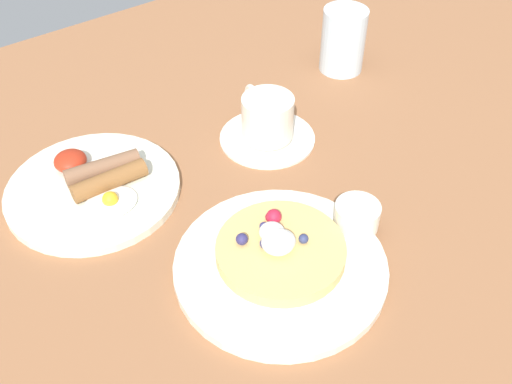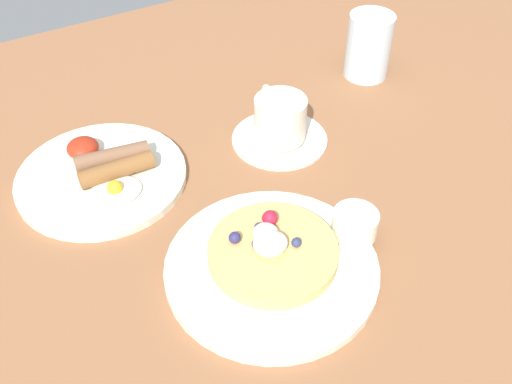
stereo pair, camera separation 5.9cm
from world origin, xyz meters
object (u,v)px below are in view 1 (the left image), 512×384
Objects in this scene: breakfast_plate at (93,189)px; water_glass at (343,40)px; coffee_saucer at (267,137)px; coffee_cup at (267,116)px; syrup_ramekin at (357,216)px; pancake_plate at (280,266)px.

water_glass is (46.12, 3.47, 4.55)cm from breakfast_plate.
coffee_cup is at bearing 80.30° from coffee_saucer.
syrup_ramekin is 0.24× the size of breakfast_plate.
pancake_plate is at bearing -123.83° from coffee_cup.
breakfast_plate is at bearing -175.70° from water_glass.
syrup_ramekin is 0.52× the size of water_glass.
coffee_cup is 1.01× the size of water_glass.
breakfast_plate is (-11.30, 24.38, -0.04)cm from pancake_plate.
breakfast_plate is 46.47cm from water_glass.
coffee_cup is (13.47, 20.10, 3.32)cm from pancake_plate.
coffee_saucer is 23.29cm from water_glass.
water_glass is at bearing 38.65° from pancake_plate.
water_glass is at bearing 49.94° from syrup_ramekin.
breakfast_plate is at bearing 170.19° from coffee_cup.
syrup_ramekin is (10.75, -0.77, 2.24)cm from pancake_plate.
coffee_saucer is (24.74, -4.46, -0.18)cm from breakfast_plate.
breakfast_plate is 25.14cm from coffee_saucer.
pancake_plate is 1.09× the size of breakfast_plate.
pancake_plate is 2.33× the size of coffee_cup.
water_glass reaches higher than coffee_saucer.
pancake_plate is at bearing -141.35° from water_glass.
syrup_ramekin is at bearing -4.10° from pancake_plate.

